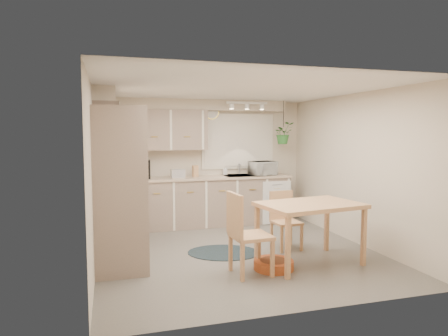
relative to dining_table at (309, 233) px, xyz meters
The scene contains 35 objects.
floor 1.18m from the dining_table, 135.43° to the left, with size 4.20×4.20×0.00m, color #655F59.
ceiling 2.27m from the dining_table, 135.43° to the left, with size 4.20×4.20×0.00m, color silver.
wall_back 3.08m from the dining_table, 105.31° to the left, with size 4.00×0.04×2.40m, color beige.
wall_front 1.73m from the dining_table, 120.75° to the right, with size 4.00×0.04×2.40m, color beige.
wall_left 3.00m from the dining_table, 164.44° to the left, with size 0.04×4.20×2.40m, color beige.
wall_right 1.64m from the dining_table, 32.62° to the left, with size 0.04×4.20×2.40m, color beige.
base_cab_left 2.99m from the dining_table, 146.43° to the left, with size 0.60×1.85×0.90m, color gray.
base_cab_back 2.76m from the dining_table, 110.98° to the left, with size 3.60×0.60×0.90m, color gray.
counter_left 3.02m from the dining_table, 146.32° to the left, with size 0.64×1.89×0.04m, color tan.
counter_back 2.80m from the dining_table, 111.05° to the left, with size 3.64×0.64×0.04m, color tan.
oven_stack 2.57m from the dining_table, behind, with size 0.65×0.65×2.10m, color gray.
wall_oven_face 2.27m from the dining_table, 169.40° to the left, with size 0.02×0.56×0.58m, color silver.
upper_cab_left 3.46m from the dining_table, 145.79° to the left, with size 0.35×2.00×0.75m, color gray.
upper_cab_back 3.53m from the dining_table, 123.50° to the left, with size 2.00×0.35×0.75m, color gray.
soffit_left 3.70m from the dining_table, 146.05° to the left, with size 0.30×2.00×0.20m, color beige.
soffit_back 3.46m from the dining_table, 109.91° to the left, with size 3.60×0.30×0.20m, color beige.
cooktop 2.74m from the dining_table, 156.44° to the left, with size 0.52×0.58×0.02m, color silver.
range_hood 2.88m from the dining_table, 156.61° to the left, with size 0.40×0.60×0.14m, color silver.
window_blinds 3.08m from the dining_table, 91.76° to the left, with size 1.40×0.02×1.00m, color white.
window_frame 3.09m from the dining_table, 91.76° to the left, with size 1.50×0.02×1.10m, color silver.
sink 2.62m from the dining_table, 91.95° to the left, with size 0.70×0.48×0.10m, color #B1B2B9.
dishwasher_front 2.32m from the dining_table, 77.26° to the left, with size 0.58×0.01×0.83m, color silver.
track_light_bar 3.01m from the dining_table, 92.16° to the left, with size 0.80×0.04×0.04m, color silver.
wall_clock 3.41m from the dining_table, 102.63° to the left, with size 0.30×0.30×0.03m, color #E9CD52.
dining_table is the anchor object (origin of this frame).
chair_left 0.93m from the dining_table, 169.20° to the right, with size 0.49×0.49×1.04m, color tan.
chair_back 0.71m from the dining_table, 90.79° to the left, with size 0.41×0.41×0.87m, color tan.
braided_rug 1.32m from the dining_table, 141.83° to the left, with size 1.07×0.80×0.01m, color black.
pet_bed 0.67m from the dining_table, behind, with size 0.52×0.52×0.12m, color #C54C27.
microwave 2.59m from the dining_table, 83.07° to the left, with size 0.50×0.28×0.34m, color silver.
soap_bottle 2.81m from the dining_table, 98.37° to the left, with size 0.08×0.18×0.08m, color silver.
hanging_plant 2.89m from the dining_table, 73.63° to the left, with size 0.39×0.43×0.33m, color #2D6F2C.
coffee_maker 3.31m from the dining_table, 127.30° to the left, with size 0.19×0.23×0.34m, color black.
toaster 2.99m from the dining_table, 117.59° to the left, with size 0.25×0.15×0.15m, color #B1B2B9.
knife_block 2.89m from the dining_table, 111.16° to the left, with size 0.10×0.10×0.21m, color tan.
Camera 1 is at (-1.80, -5.55, 1.78)m, focal length 32.00 mm.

